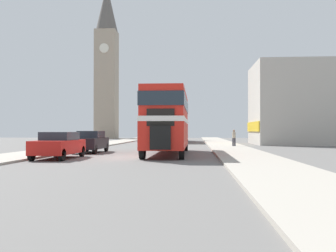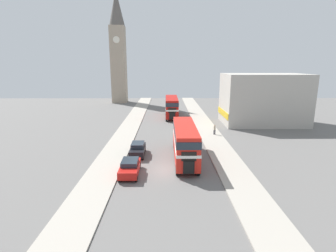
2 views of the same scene
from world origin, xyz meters
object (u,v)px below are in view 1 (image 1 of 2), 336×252
bus_distant (174,124)px  car_parked_near (59,145)px  pedestrian_walking (234,137)px  double_decker_bus (168,118)px  car_parked_mid (91,141)px  church_tower (107,59)px

bus_distant → car_parked_near: (-4.83, -29.68, -1.67)m
car_parked_near → pedestrian_walking: bearing=53.0°
pedestrian_walking → double_decker_bus: bearing=-116.8°
car_parked_mid → pedestrian_walking: size_ratio=2.67×
double_decker_bus → bus_distant: (-1.00, 25.45, 0.02)m
car_parked_near → church_tower: church_tower is taller
double_decker_bus → car_parked_near: 7.39m
bus_distant → church_tower: (-14.60, 22.00, 13.11)m
double_decker_bus → pedestrian_walking: (5.42, 10.74, -1.43)m
car_parked_near → car_parked_mid: car_parked_mid is taller
bus_distant → car_parked_mid: (-4.64, -23.95, -1.65)m
church_tower → car_parked_mid: bearing=-77.8°
car_parked_near → car_parked_mid: bearing=88.1°
car_parked_mid → pedestrian_walking: 14.42m
double_decker_bus → car_parked_near: bearing=-144.1°
pedestrian_walking → church_tower: (-21.03, 36.72, 14.57)m
double_decker_bus → church_tower: 51.66m
car_parked_near → car_parked_mid: (0.19, 5.73, 0.02)m
bus_distant → pedestrian_walking: 16.12m
double_decker_bus → car_parked_near: size_ratio=2.56×
pedestrian_walking → church_tower: size_ratio=0.05×
church_tower → car_parked_near: bearing=-79.3°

